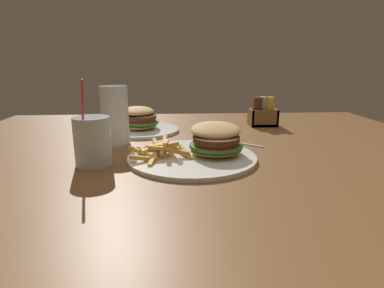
% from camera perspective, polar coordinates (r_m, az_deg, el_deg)
% --- Properties ---
extents(dining_table, '(1.51, 1.23, 0.70)m').
position_cam_1_polar(dining_table, '(0.90, 0.69, -8.35)').
color(dining_table, brown).
rests_on(dining_table, ground_plane).
extents(meal_plate_near, '(0.32, 0.32, 0.09)m').
position_cam_1_polar(meal_plate_near, '(0.79, 1.64, -0.89)').
color(meal_plate_near, white).
rests_on(meal_plate_near, dining_table).
extents(beer_glass, '(0.08, 0.08, 0.17)m').
position_cam_1_polar(beer_glass, '(0.95, -13.53, 4.64)').
color(beer_glass, silver).
rests_on(beer_glass, dining_table).
extents(juice_glass, '(0.08, 0.08, 0.20)m').
position_cam_1_polar(juice_glass, '(0.77, -17.24, 0.32)').
color(juice_glass, silver).
rests_on(juice_glass, dining_table).
extents(spoon, '(0.15, 0.13, 0.02)m').
position_cam_1_polar(spoon, '(0.98, 5.09, 1.05)').
color(spoon, silver).
rests_on(spoon, dining_table).
extents(meal_plate_far, '(0.25, 0.25, 0.09)m').
position_cam_1_polar(meal_plate_far, '(1.11, -9.07, 3.59)').
color(meal_plate_far, white).
rests_on(meal_plate_far, dining_table).
extents(condiment_caddy, '(0.10, 0.08, 0.11)m').
position_cam_1_polar(condiment_caddy, '(1.22, 12.50, 5.13)').
color(condiment_caddy, brown).
rests_on(condiment_caddy, dining_table).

